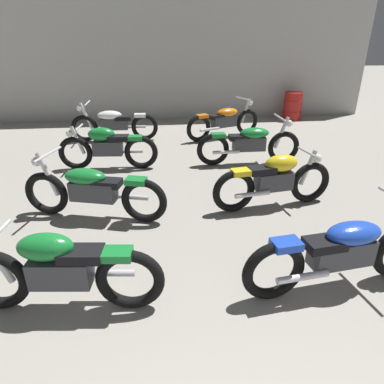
% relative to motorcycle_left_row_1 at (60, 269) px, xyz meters
% --- Properties ---
extents(back_wall, '(12.78, 0.24, 3.60)m').
position_rel_motorcycle_left_row_1_xyz_m(back_wall, '(1.42, 8.37, 1.34)').
color(back_wall, '#B2B2AD').
rests_on(back_wall, ground).
extents(motorcycle_left_row_1, '(1.97, 0.48, 0.88)m').
position_rel_motorcycle_left_row_1_xyz_m(motorcycle_left_row_1, '(0.00, 0.00, 0.00)').
color(motorcycle_left_row_1, black).
rests_on(motorcycle_left_row_1, ground).
extents(motorcycle_left_row_2, '(2.12, 0.85, 0.97)m').
position_rel_motorcycle_left_row_1_xyz_m(motorcycle_left_row_2, '(0.03, 1.85, -0.01)').
color(motorcycle_left_row_2, black).
rests_on(motorcycle_left_row_2, ground).
extents(motorcycle_left_row_3, '(1.97, 0.48, 0.88)m').
position_rel_motorcycle_left_row_1_xyz_m(motorcycle_left_row_3, '(0.01, 3.90, 0.00)').
color(motorcycle_left_row_3, black).
rests_on(motorcycle_left_row_3, ground).
extents(motorcycle_left_row_4, '(2.17, 0.68, 0.97)m').
position_rel_motorcycle_left_row_1_xyz_m(motorcycle_left_row_4, '(-0.05, 5.93, -0.01)').
color(motorcycle_left_row_4, black).
rests_on(motorcycle_left_row_4, ground).
extents(motorcycle_right_row_1, '(2.17, 0.68, 0.97)m').
position_rel_motorcycle_left_row_1_xyz_m(motorcycle_right_row_1, '(2.83, -0.00, -0.01)').
color(motorcycle_right_row_1, black).
rests_on(motorcycle_right_row_1, ground).
extents(motorcycle_right_row_2, '(1.96, 0.58, 0.88)m').
position_rel_motorcycle_left_row_1_xyz_m(motorcycle_right_row_2, '(2.75, 1.91, 0.00)').
color(motorcycle_right_row_2, black).
rests_on(motorcycle_right_row_2, ground).
extents(motorcycle_right_row_3, '(2.17, 0.68, 0.97)m').
position_rel_motorcycle_left_row_1_xyz_m(motorcycle_right_row_3, '(2.89, 3.86, -0.01)').
color(motorcycle_right_row_3, black).
rests_on(motorcycle_right_row_3, ground).
extents(motorcycle_right_row_4, '(2.05, 1.00, 0.97)m').
position_rel_motorcycle_left_row_1_xyz_m(motorcycle_right_row_4, '(2.77, 5.89, -0.01)').
color(motorcycle_right_row_4, black).
rests_on(motorcycle_right_row_4, ground).
extents(oil_drum, '(0.59, 0.59, 0.85)m').
position_rel_motorcycle_left_row_1_xyz_m(oil_drum, '(5.34, 7.75, -0.03)').
color(oil_drum, red).
rests_on(oil_drum, ground).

